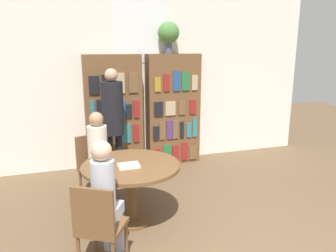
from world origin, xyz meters
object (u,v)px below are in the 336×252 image
at_px(bookshelf_left, 114,113).
at_px(reading_table, 131,175).
at_px(flower_vase, 169,34).
at_px(chair_left_side, 94,164).
at_px(librarian_standing, 113,112).
at_px(bookshelf_right, 173,110).
at_px(chair_near_camera, 99,224).
at_px(seated_reader_right, 106,194).
at_px(seated_reader_left, 99,152).

relative_size(bookshelf_left, reading_table, 1.70).
distance_m(flower_vase, reading_table, 2.75).
bearing_deg(chair_left_side, librarian_standing, -146.98).
bearing_deg(chair_left_side, bookshelf_left, -136.62).
height_order(bookshelf_right, chair_near_camera, bookshelf_right).
bearing_deg(bookshelf_right, chair_left_side, -145.29).
bearing_deg(bookshelf_right, seated_reader_right, -121.42).
bearing_deg(librarian_standing, bookshelf_right, 23.62).
distance_m(chair_near_camera, librarian_standing, 2.31).
relative_size(bookshelf_left, chair_near_camera, 2.20).
distance_m(chair_near_camera, seated_reader_right, 0.28).
bearing_deg(chair_near_camera, flower_vase, 90.93).
height_order(bookshelf_left, chair_near_camera, bookshelf_left).
bearing_deg(bookshelf_left, chair_near_camera, -102.12).
relative_size(bookshelf_right, reading_table, 1.70).
height_order(bookshelf_right, flower_vase, flower_vase).
relative_size(bookshelf_left, seated_reader_left, 1.57).
height_order(reading_table, seated_reader_left, seated_reader_left).
bearing_deg(seated_reader_left, bookshelf_right, -162.93).
bearing_deg(bookshelf_right, bookshelf_left, -179.98).
relative_size(bookshelf_left, flower_vase, 3.68).
bearing_deg(librarian_standing, seated_reader_right, -100.95).
height_order(chair_near_camera, librarian_standing, librarian_standing).
distance_m(chair_left_side, seated_reader_left, 0.28).
relative_size(bookshelf_right, chair_near_camera, 2.20).
xyz_separation_m(bookshelf_left, reading_table, (-0.10, -1.89, -0.36)).
relative_size(bookshelf_right, flower_vase, 3.68).
distance_m(bookshelf_right, seated_reader_left, 1.91).
xyz_separation_m(bookshelf_left, chair_left_side, (-0.46, -1.05, -0.48)).
bearing_deg(seated_reader_left, seated_reader_right, 63.12).
xyz_separation_m(reading_table, chair_left_side, (-0.36, 0.84, -0.12)).
xyz_separation_m(bookshelf_right, chair_near_camera, (-1.63, -2.67, -0.48)).
bearing_deg(reading_table, librarian_standing, 89.40).
bearing_deg(chair_near_camera, reading_table, 90.00).
height_order(flower_vase, librarian_standing, flower_vase).
distance_m(bookshelf_left, reading_table, 1.93).
relative_size(reading_table, chair_near_camera, 1.30).
distance_m(bookshelf_right, chair_near_camera, 3.17).
relative_size(flower_vase, seated_reader_right, 0.42).
height_order(bookshelf_left, bookshelf_right, same).
bearing_deg(bookshelf_right, librarian_standing, -156.38).
bearing_deg(reading_table, chair_near_camera, -121.02).
xyz_separation_m(flower_vase, chair_near_camera, (-1.55, -2.68, -1.79)).
distance_m(seated_reader_left, seated_reader_right, 1.30).
bearing_deg(chair_left_side, seated_reader_right, 66.30).
xyz_separation_m(chair_near_camera, chair_left_side, (0.11, 1.62, 0.00)).
bearing_deg(bookshelf_left, chair_left_side, -113.64).
relative_size(bookshelf_right, seated_reader_right, 1.56).
height_order(seated_reader_left, librarian_standing, librarian_standing).
bearing_deg(librarian_standing, seated_reader_left, -112.81).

